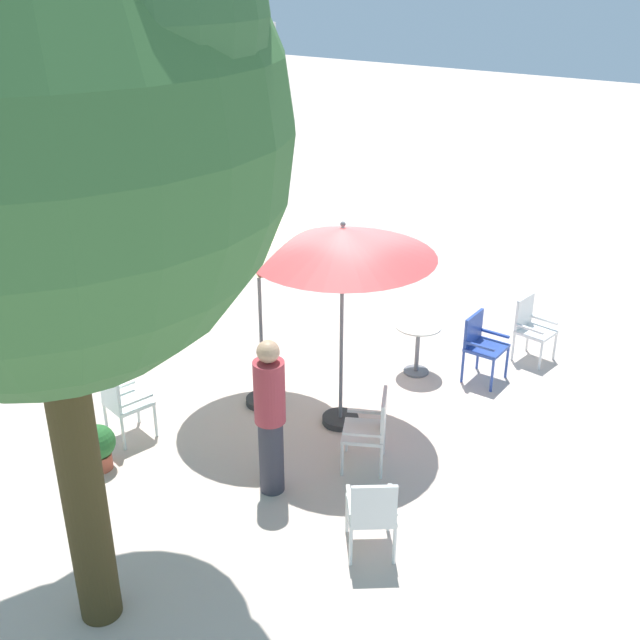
# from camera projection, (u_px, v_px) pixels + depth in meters

# --- Properties ---
(ground_plane) EXTENTS (60.00, 60.00, 0.00)m
(ground_plane) POSITION_uv_depth(u_px,v_px,m) (330.00, 378.00, 10.34)
(ground_plane) COLOR beige
(villa_facade) EXTENTS (10.29, 0.30, 3.98)m
(villa_facade) POSITION_uv_depth(u_px,v_px,m) (69.00, 178.00, 12.07)
(villa_facade) COLOR silver
(villa_facade) RESTS_ON ground
(shade_tree) EXTENTS (3.64, 3.47, 5.85)m
(shade_tree) POSITION_uv_depth(u_px,v_px,m) (29.00, 125.00, 4.96)
(shade_tree) COLOR #42371C
(shade_tree) RESTS_ON ground
(patio_umbrella_0) EXTENTS (2.08, 2.08, 2.54)m
(patio_umbrella_0) POSITION_uv_depth(u_px,v_px,m) (343.00, 244.00, 8.39)
(patio_umbrella_0) COLOR #2D2D2D
(patio_umbrella_0) RESTS_ON ground
(patio_umbrella_1) EXTENTS (2.04, 2.04, 2.50)m
(patio_umbrella_1) POSITION_uv_depth(u_px,v_px,m) (257.00, 234.00, 8.80)
(patio_umbrella_1) COLOR #2D2D2D
(patio_umbrella_1) RESTS_ON ground
(cafe_table_0) EXTENTS (0.62, 0.62, 0.71)m
(cafe_table_0) POSITION_uv_depth(u_px,v_px,m) (418.00, 340.00, 10.28)
(cafe_table_0) COLOR white
(cafe_table_0) RESTS_ON ground
(patio_chair_0) EXTENTS (0.54, 0.53, 0.96)m
(patio_chair_0) POSITION_uv_depth(u_px,v_px,m) (121.00, 398.00, 8.82)
(patio_chair_0) COLOR white
(patio_chair_0) RESTS_ON ground
(patio_chair_1) EXTENTS (0.66, 0.65, 0.88)m
(patio_chair_1) POSITION_uv_depth(u_px,v_px,m) (372.00, 510.00, 7.09)
(patio_chair_1) COLOR silver
(patio_chair_1) RESTS_ON ground
(patio_chair_2) EXTENTS (0.50, 0.51, 0.90)m
(patio_chair_2) POSITION_uv_depth(u_px,v_px,m) (531.00, 325.00, 10.66)
(patio_chair_2) COLOR white
(patio_chair_2) RESTS_ON ground
(patio_chair_3) EXTENTS (0.51, 0.46, 0.90)m
(patio_chair_3) POSITION_uv_depth(u_px,v_px,m) (481.00, 342.00, 10.12)
(patio_chair_3) COLOR #2E4A9F
(patio_chair_3) RESTS_ON ground
(patio_chair_4) EXTENTS (0.65, 0.63, 0.89)m
(patio_chair_4) POSITION_uv_depth(u_px,v_px,m) (372.00, 426.00, 8.36)
(patio_chair_4) COLOR silver
(patio_chair_4) RESTS_ON ground
(potted_plant_0) EXTENTS (0.27, 0.27, 0.61)m
(potted_plant_0) POSITION_uv_depth(u_px,v_px,m) (320.00, 245.00, 14.17)
(potted_plant_0) COLOR #B15B2F
(potted_plant_0) RESTS_ON ground
(potted_plant_1) EXTENTS (0.32, 0.32, 0.71)m
(potted_plant_1) POSITION_uv_depth(u_px,v_px,m) (364.00, 267.00, 13.09)
(potted_plant_1) COLOR #94542C
(potted_plant_1) RESTS_ON ground
(potted_plant_2) EXTENTS (0.33, 0.33, 0.51)m
(potted_plant_2) POSITION_uv_depth(u_px,v_px,m) (213.00, 293.00, 12.25)
(potted_plant_2) COLOR #BA5D38
(potted_plant_2) RESTS_ON ground
(potted_plant_3) EXTENTS (0.38, 0.38, 0.53)m
(potted_plant_3) POSITION_uv_depth(u_px,v_px,m) (98.00, 445.00, 8.40)
(potted_plant_3) COLOR #B15139
(potted_plant_3) RESTS_ON ground
(standing_person) EXTENTS (0.34, 0.34, 1.76)m
(standing_person) POSITION_uv_depth(u_px,v_px,m) (270.00, 416.00, 7.80)
(standing_person) COLOR #33333D
(standing_person) RESTS_ON ground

